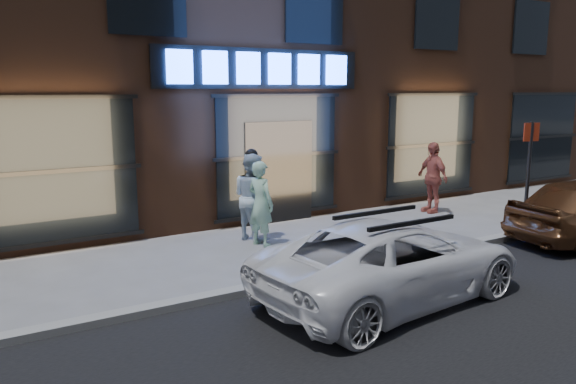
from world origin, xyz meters
The scene contains 8 objects.
ground centered at (0.00, 0.00, 0.00)m, with size 90.00×90.00×0.00m, color slate.
curb centered at (0.00, 0.00, 0.06)m, with size 60.00×0.25×0.12m, color gray.
storefront_building centered at (0.00, 7.99, 5.15)m, with size 30.20×8.28×10.30m.
man_bowtie centered at (-1.36, 2.31, 0.87)m, with size 0.63×0.42×1.74m, color #ABE1C2.
man_cap centered at (-1.29, 2.84, 0.92)m, with size 0.90×0.70×1.84m, color white.
passerby centered at (3.92, 2.81, 0.91)m, with size 1.07×0.44×1.82m, color #BE5D4E.
white_suv centered at (-1.11, -1.35, 0.62)m, with size 2.04×4.43×1.23m, color white.
sign_post centered at (4.01, 0.10, 1.49)m, with size 0.39×0.11×2.46m.
Camera 1 is at (-6.62, -7.46, 3.15)m, focal length 35.00 mm.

